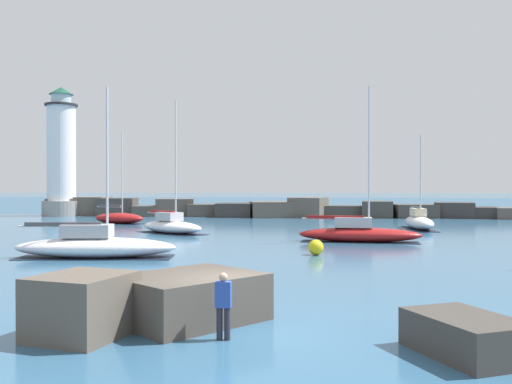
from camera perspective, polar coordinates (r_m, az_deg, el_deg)
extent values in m
plane|color=#336084|center=(14.62, -1.97, -13.35)|extent=(600.00, 600.00, 0.00)
cube|color=#235175|center=(126.14, 6.30, -1.06)|extent=(400.00, 116.00, 0.01)
cube|color=brown|center=(73.60, -18.49, -1.42)|extent=(4.25, 4.64, 2.06)
cube|color=brown|center=(72.77, -16.09, -1.36)|extent=(3.96, 3.98, 2.25)
cube|color=#423D38|center=(70.85, -13.68, -1.45)|extent=(4.82, 4.34, 2.13)
cube|color=#4C443D|center=(69.85, -10.93, -1.85)|extent=(3.97, 5.12, 1.23)
cube|color=brown|center=(69.23, -8.08, -1.52)|extent=(5.06, 4.31, 2.05)
cube|color=#4C443D|center=(68.23, -5.09, -1.81)|extent=(4.21, 4.45, 1.43)
cube|color=#383330|center=(66.61, -2.17, -1.80)|extent=(4.37, 5.33, 1.59)
cube|color=brown|center=(65.69, 1.77, -1.75)|extent=(6.13, 5.76, 1.78)
cube|color=brown|center=(65.60, 5.25, -1.54)|extent=(4.63, 5.08, 2.27)
cube|color=#423D38|center=(66.92, 8.38, -1.91)|extent=(4.92, 3.48, 1.32)
cube|color=#423D38|center=(66.64, 12.11, -1.70)|extent=(3.86, 4.80, 1.85)
cube|color=#423D38|center=(66.91, 15.56, -1.84)|extent=(5.05, 4.54, 1.51)
cube|color=#383330|center=(67.88, 19.19, -1.72)|extent=(4.77, 4.26, 1.73)
cube|color=#383330|center=(69.05, 21.61, -1.90)|extent=(3.90, 5.59, 1.23)
cylinder|color=gray|center=(72.69, -18.88, -1.55)|extent=(4.54, 4.54, 1.80)
cylinder|color=white|center=(72.76, -18.89, 3.66)|extent=(3.37, 3.37, 11.43)
cylinder|color=#232328|center=(73.31, -18.90, 8.22)|extent=(3.87, 3.87, 0.25)
cylinder|color=silver|center=(73.41, -18.91, 8.77)|extent=(2.36, 2.36, 1.15)
cone|color=#194C38|center=(73.56, -18.91, 9.56)|extent=(2.86, 2.86, 0.90)
cube|color=#4C443D|center=(15.19, -6.73, -10.46)|extent=(4.35, 4.45, 1.22)
cube|color=brown|center=(14.13, -17.01, -10.83)|extent=(2.34, 2.52, 1.46)
cube|color=#423D38|center=(12.95, 20.29, -13.33)|extent=(2.58, 2.96, 0.82)
ellipsoid|color=white|center=(29.38, -15.78, -5.36)|extent=(8.21, 3.33, 1.00)
cube|color=black|center=(29.44, -15.78, -6.30)|extent=(7.81, 3.23, 0.03)
cube|color=#B2B2B7|center=(29.42, -16.53, -3.75)|extent=(2.54, 1.56, 0.64)
cylinder|color=silver|center=(29.10, -14.66, 2.90)|extent=(0.12, 0.12, 7.43)
cylinder|color=#BCBCC1|center=(29.76, -18.75, -3.26)|extent=(4.36, 0.69, 0.10)
cube|color=#4C4C51|center=(29.75, -18.75, -3.07)|extent=(3.72, 0.70, 0.20)
ellipsoid|color=silver|center=(48.94, 15.99, -2.97)|extent=(2.22, 7.20, 1.07)
cube|color=black|center=(48.98, 15.99, -3.58)|extent=(2.16, 6.84, 0.03)
cube|color=beige|center=(49.25, 15.90, -1.95)|extent=(1.11, 2.19, 0.64)
cylinder|color=silver|center=(48.34, 16.14, 1.57)|extent=(0.12, 0.12, 6.66)
cylinder|color=#BCBCC1|center=(50.28, 15.65, -1.64)|extent=(0.34, 3.90, 0.10)
cube|color=#4C4C51|center=(50.27, 15.65, -1.52)|extent=(0.41, 3.33, 0.20)
ellipsoid|color=white|center=(43.38, -8.42, -3.49)|extent=(6.47, 5.67, 0.94)
cube|color=black|center=(43.41, -8.42, -4.09)|extent=(6.19, 5.44, 0.03)
cube|color=#B2B2B7|center=(43.59, -8.67, -2.43)|extent=(2.28, 2.15, 0.64)
cylinder|color=silver|center=(42.93, -8.04, 3.11)|extent=(0.12, 0.12, 9.02)
cylinder|color=#BCBCC1|center=(44.35, -9.42, -2.08)|extent=(2.87, 2.21, 0.10)
cube|color=maroon|center=(44.34, -9.42, -1.96)|extent=(2.51, 1.97, 0.20)
ellipsoid|color=maroon|center=(55.59, -13.55, -2.57)|extent=(5.73, 3.56, 1.03)
cube|color=black|center=(55.62, -13.55, -3.08)|extent=(5.46, 3.45, 0.03)
cylinder|color=silver|center=(55.28, -13.23, 1.90)|extent=(0.12, 0.12, 7.62)
cylinder|color=#BCBCC1|center=(56.21, -14.42, -1.45)|extent=(2.84, 0.96, 0.10)
cube|color=#4C4C51|center=(56.20, -14.42, -1.35)|extent=(2.45, 0.92, 0.20)
ellipsoid|color=maroon|center=(36.81, 10.32, -4.23)|extent=(7.82, 2.41, 0.92)
cube|color=black|center=(36.85, 10.32, -4.91)|extent=(7.44, 2.35, 0.03)
cube|color=#B2B2B7|center=(36.76, 9.72, -3.02)|extent=(2.38, 1.21, 0.64)
cylinder|color=silver|center=(36.73, 11.24, 3.45)|extent=(0.12, 0.12, 8.93)
cylinder|color=#BCBCC1|center=(36.78, 7.91, -2.65)|extent=(4.25, 0.35, 0.10)
cube|color=maroon|center=(36.77, 7.91, -2.50)|extent=(3.62, 0.41, 0.20)
sphere|color=yellow|center=(29.49, 6.01, -5.52)|extent=(0.80, 0.80, 0.80)
cylinder|color=black|center=(29.44, 6.01, -4.56)|extent=(0.04, 0.04, 0.20)
cylinder|color=#282833|center=(13.41, -3.67, -12.99)|extent=(0.14, 0.14, 0.75)
cylinder|color=#282833|center=(13.38, -2.89, -13.02)|extent=(0.14, 0.14, 0.75)
cube|color=#2D4CA5|center=(13.25, -3.29, -10.19)|extent=(0.36, 0.22, 0.59)
sphere|color=tan|center=(13.18, -3.29, -8.49)|extent=(0.20, 0.20, 0.20)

